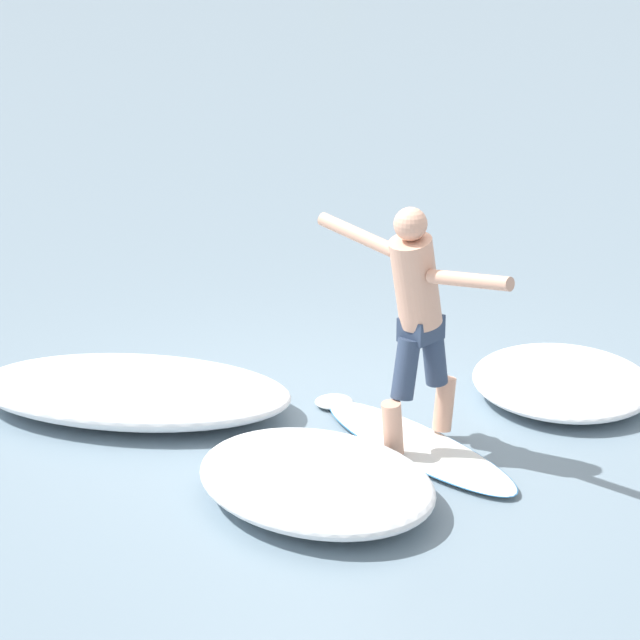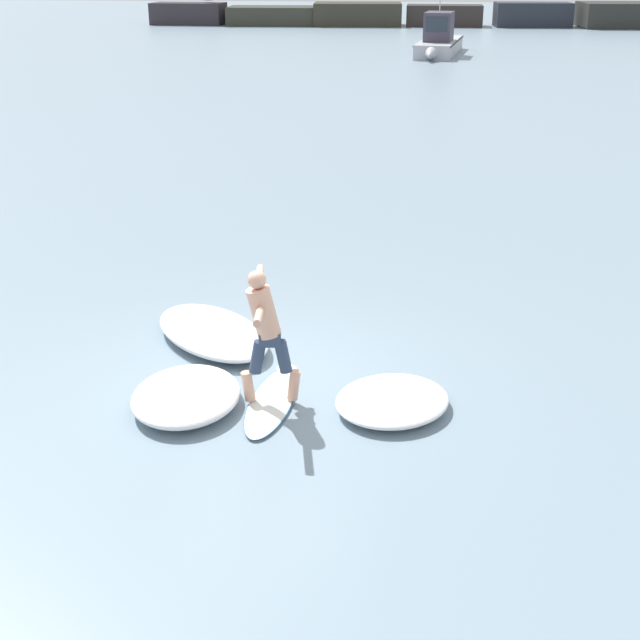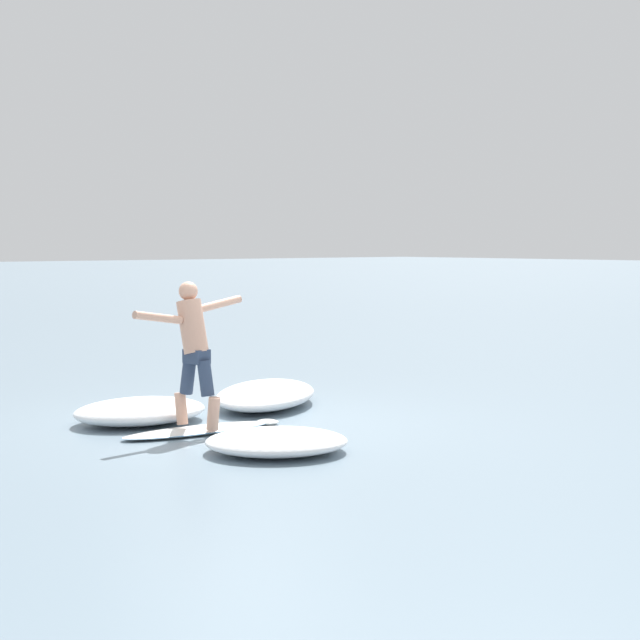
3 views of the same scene
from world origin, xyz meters
TOP-DOWN VIEW (x-y plane):
  - ground_plane at (0.00, 0.00)m, footprint 200.00×200.00m
  - surfboard at (0.23, -0.69)m, footprint 0.64×2.03m
  - surfer at (0.18, -0.73)m, footprint 0.73×1.54m
  - wave_foam_at_tail at (1.68, -0.71)m, footprint 1.88×1.93m
  - wave_foam_at_nose at (-0.78, -0.87)m, footprint 1.35×1.70m
  - wave_foam_beside at (-0.86, 1.06)m, footprint 2.39×2.53m

SIDE VIEW (x-z plane):
  - ground_plane at x=0.00m, z-range 0.00..0.00m
  - surfboard at x=0.23m, z-range -0.07..0.14m
  - wave_foam_at_tail at x=1.68m, z-range 0.00..0.23m
  - wave_foam_at_nose at x=-0.78m, z-range 0.00..0.29m
  - wave_foam_beside at x=-0.86m, z-range 0.00..0.31m
  - surfer at x=0.18m, z-range 0.20..1.85m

